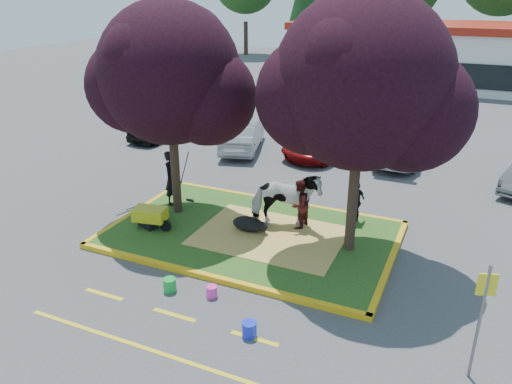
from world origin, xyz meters
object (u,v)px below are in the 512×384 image
at_px(sign_post, 482,311).
at_px(car_silver, 243,135).
at_px(cow, 286,200).
at_px(handler, 172,178).
at_px(wheelbarrow, 150,214).
at_px(calf, 249,224).
at_px(bucket_pink, 212,291).
at_px(bucket_blue, 249,329).
at_px(car_black, 160,125).
at_px(bucket_green, 170,285).

distance_m(sign_post, car_silver, 15.03).
relative_size(cow, car_silver, 0.50).
height_order(handler, car_silver, handler).
xyz_separation_m(cow, wheelbarrow, (-3.66, -1.72, -0.43)).
height_order(calf, wheelbarrow, wheelbarrow).
bearing_deg(bucket_pink, cow, 84.59).
height_order(wheelbarrow, bucket_blue, wheelbarrow).
xyz_separation_m(calf, handler, (-3.15, 0.81, 0.69)).
bearing_deg(car_silver, car_black, -17.22).
bearing_deg(car_black, handler, -50.14).
distance_m(wheelbarrow, sign_post, 9.45).
bearing_deg(cow, car_black, 32.52).
distance_m(car_black, car_silver, 4.48).
distance_m(wheelbarrow, bucket_blue, 5.71).
bearing_deg(car_black, car_silver, 1.77).
bearing_deg(handler, car_silver, 3.52).
distance_m(calf, bucket_green, 3.51).
xyz_separation_m(wheelbarrow, bucket_blue, (4.72, -3.18, -0.43)).
xyz_separation_m(calf, car_black, (-8.27, 7.63, 0.29)).
xyz_separation_m(handler, bucket_pink, (3.69, -4.07, -0.91)).
bearing_deg(car_black, wheelbarrow, -54.58).
bearing_deg(wheelbarrow, cow, 15.09).
xyz_separation_m(cow, handler, (-4.06, 0.13, 0.03)).
height_order(cow, wheelbarrow, cow).
xyz_separation_m(bucket_pink, car_silver, (-4.32, 10.80, 0.55)).
height_order(bucket_pink, car_black, car_black).
relative_size(wheelbarrow, car_silver, 0.41).
bearing_deg(bucket_green, car_silver, 106.56).
xyz_separation_m(sign_post, bucket_pink, (-5.76, 0.32, -1.36)).
distance_m(bucket_pink, car_silver, 11.64).
bearing_deg(cow, sign_post, -148.71).
relative_size(handler, bucket_green, 5.34).
relative_size(bucket_green, car_black, 0.09).
bearing_deg(wheelbarrow, sign_post, -25.78).
relative_size(wheelbarrow, car_black, 0.45).
bearing_deg(cow, bucket_green, 140.65).
distance_m(wheelbarrow, bucket_pink, 4.00).
bearing_deg(bucket_pink, car_black, 128.96).
xyz_separation_m(handler, wheelbarrow, (0.40, -1.85, -0.46)).
relative_size(sign_post, bucket_green, 7.19).
distance_m(handler, car_silver, 6.76).
relative_size(calf, wheelbarrow, 0.58).
xyz_separation_m(calf, bucket_blue, (1.97, -4.22, -0.19)).
bearing_deg(bucket_pink, bucket_blue, -33.69).
bearing_deg(bucket_blue, calf, 115.03).
relative_size(wheelbarrow, bucket_green, 5.09).
bearing_deg(car_silver, wheelbarrow, 80.85).
relative_size(calf, sign_post, 0.41).
relative_size(handler, bucket_pink, 6.27).
bearing_deg(calf, wheelbarrow, -154.98).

